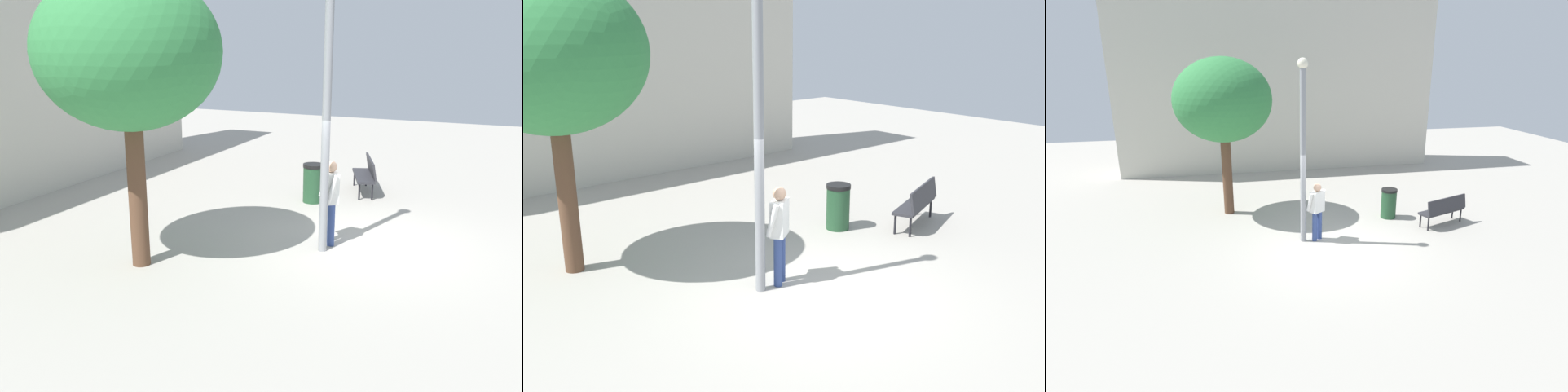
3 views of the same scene
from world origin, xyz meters
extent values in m
plane|color=#A8A399|center=(0.00, 0.00, 0.00)|extent=(36.00, 36.00, 0.00)
cube|color=beige|center=(0.00, 9.49, 3.71)|extent=(14.00, 2.00, 7.41)
cylinder|color=gray|center=(-0.66, 0.65, 2.36)|extent=(0.16, 0.16, 4.71)
sphere|color=#F2EACC|center=(-0.66, 0.65, 4.83)|extent=(0.28, 0.28, 0.28)
cylinder|color=#334784|center=(-0.35, 0.59, 0.42)|extent=(0.14, 0.14, 0.85)
cylinder|color=#334784|center=(-0.18, 0.70, 0.42)|extent=(0.14, 0.14, 0.85)
cube|color=white|center=(-0.26, 0.65, 1.15)|extent=(0.45, 0.41, 0.60)
sphere|color=tan|center=(-0.26, 0.65, 1.56)|extent=(0.22, 0.22, 0.22)
cylinder|color=white|center=(-0.50, 0.55, 1.18)|extent=(0.20, 0.24, 0.55)
cylinder|color=white|center=(-0.08, 0.83, 1.18)|extent=(0.20, 0.24, 0.55)
cube|color=#2D2D33|center=(3.79, 0.98, 0.45)|extent=(1.65, 0.95, 0.06)
cube|color=#2D2D33|center=(3.85, 0.80, 0.70)|extent=(1.55, 0.65, 0.44)
cylinder|color=black|center=(3.05, 0.89, 0.21)|extent=(0.05, 0.05, 0.42)
cylinder|color=black|center=(4.41, 1.38, 0.21)|extent=(0.05, 0.05, 0.42)
cylinder|color=black|center=(3.16, 0.59, 0.21)|extent=(0.05, 0.05, 0.42)
cylinder|color=black|center=(4.52, 1.07, 0.21)|extent=(0.05, 0.05, 0.42)
cylinder|color=brown|center=(-2.63, 3.41, 1.32)|extent=(0.32, 0.32, 2.64)
ellipsoid|color=#317F41|center=(-2.63, 3.41, 3.71)|extent=(3.06, 3.06, 2.60)
cylinder|color=#234C2D|center=(2.42, 1.90, 0.44)|extent=(0.49, 0.49, 0.88)
cylinder|color=black|center=(2.42, 1.90, 0.92)|extent=(0.51, 0.51, 0.08)
camera|label=1|loc=(-10.34, -2.36, 3.91)|focal=38.70mm
camera|label=2|loc=(-6.10, -6.20, 4.20)|focal=40.54mm
camera|label=3|loc=(-2.89, -10.28, 5.00)|focal=29.37mm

